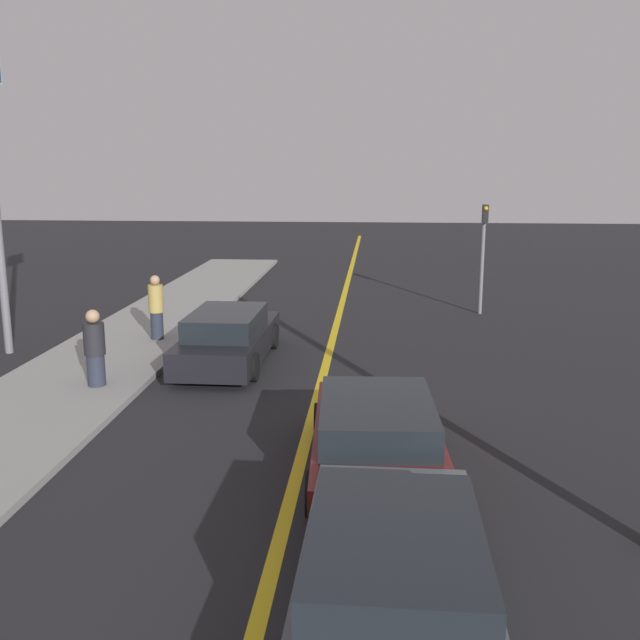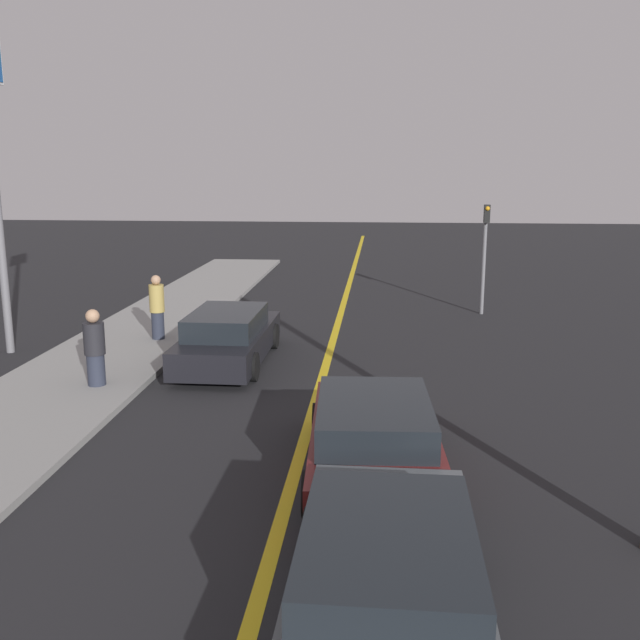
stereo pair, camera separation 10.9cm
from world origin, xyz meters
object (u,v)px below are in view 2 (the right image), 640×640
object	(u,v)px
car_ahead_center	(374,437)
car_far_distant	(228,337)
pedestrian_far_standing	(95,348)
traffic_light	(485,247)
pedestrian_by_sign	(157,307)
car_near_right_lane	(387,585)

from	to	relation	value
car_ahead_center	car_far_distant	bearing A→B (deg)	117.71
pedestrian_far_standing	traffic_light	size ratio (longest dim) A/B	0.47
car_ahead_center	pedestrian_by_sign	world-z (taller)	pedestrian_by_sign
car_near_right_lane	car_ahead_center	bearing A→B (deg)	93.23
car_ahead_center	pedestrian_by_sign	bearing A→B (deg)	124.07
pedestrian_far_standing	pedestrian_by_sign	size ratio (longest dim) A/B	0.95
car_ahead_center	pedestrian_by_sign	distance (m)	9.73
car_far_distant	pedestrian_by_sign	world-z (taller)	pedestrian_by_sign
pedestrian_far_standing	pedestrian_by_sign	world-z (taller)	pedestrian_by_sign
car_near_right_lane	traffic_light	bearing A→B (deg)	79.97
car_ahead_center	pedestrian_far_standing	xyz separation A→B (m)	(-5.84, 3.68, 0.32)
traffic_light	pedestrian_by_sign	bearing A→B (deg)	-153.03
car_ahead_center	traffic_light	bearing A→B (deg)	72.55
traffic_light	car_far_distant	bearing A→B (deg)	-136.91
traffic_light	car_ahead_center	bearing A→B (deg)	-104.79
car_near_right_lane	pedestrian_far_standing	distance (m)	9.74
pedestrian_by_sign	car_ahead_center	bearing A→B (deg)	-53.27
car_far_distant	pedestrian_by_sign	size ratio (longest dim) A/B	2.74
car_near_right_lane	car_far_distant	size ratio (longest dim) A/B	0.96
car_ahead_center	pedestrian_by_sign	size ratio (longest dim) A/B	2.69
car_far_distant	pedestrian_far_standing	bearing A→B (deg)	-133.74
car_ahead_center	car_far_distant	xyz separation A→B (m)	(-3.54, 6.04, 0.03)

